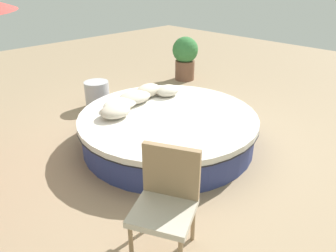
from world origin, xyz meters
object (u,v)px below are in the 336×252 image
(throw_pillow_1, at_px, (148,90))
(side_table, at_px, (97,95))
(throw_pillow_4, at_px, (115,111))
(patio_chair, at_px, (167,195))
(throw_pillow_0, at_px, (167,90))
(throw_pillow_2, at_px, (135,97))
(throw_pillow_3, at_px, (120,104))
(planter, at_px, (185,56))
(round_bed, at_px, (168,128))

(throw_pillow_1, bearing_deg, side_table, 100.51)
(throw_pillow_4, bearing_deg, patio_chair, -113.05)
(throw_pillow_0, relative_size, throw_pillow_2, 0.75)
(throw_pillow_3, height_order, planter, planter)
(throw_pillow_2, relative_size, throw_pillow_3, 1.02)
(throw_pillow_4, xyz_separation_m, side_table, (0.63, 1.46, -0.31))
(throw_pillow_0, height_order, throw_pillow_2, throw_pillow_2)
(throw_pillow_2, distance_m, planter, 2.78)
(throw_pillow_3, relative_size, side_table, 1.10)
(throw_pillow_4, xyz_separation_m, planter, (3.03, 1.45, -0.01))
(throw_pillow_1, bearing_deg, throw_pillow_4, -162.28)
(throw_pillow_3, height_order, throw_pillow_4, throw_pillow_4)
(round_bed, relative_size, throw_pillow_3, 4.71)
(throw_pillow_1, distance_m, patio_chair, 2.61)
(throw_pillow_4, height_order, patio_chair, patio_chair)
(throw_pillow_1, bearing_deg, throw_pillow_2, -172.97)
(throw_pillow_1, height_order, throw_pillow_2, throw_pillow_1)
(throw_pillow_0, distance_m, throw_pillow_4, 1.11)
(throw_pillow_0, bearing_deg, throw_pillow_4, -175.35)
(throw_pillow_0, distance_m, planter, 2.35)
(throw_pillow_2, xyz_separation_m, planter, (2.50, 1.22, -0.01))
(throw_pillow_1, distance_m, throw_pillow_2, 0.31)
(patio_chair, distance_m, planter, 4.99)
(throw_pillow_0, xyz_separation_m, side_table, (-0.48, 1.37, -0.31))
(patio_chair, bearing_deg, throw_pillow_0, -71.64)
(throw_pillow_4, distance_m, planter, 3.36)
(throw_pillow_0, height_order, side_table, throw_pillow_0)
(planter, xyz_separation_m, side_table, (-2.40, 0.01, -0.30))
(throw_pillow_3, bearing_deg, side_table, 72.70)
(throw_pillow_1, bearing_deg, planter, 28.39)
(throw_pillow_1, bearing_deg, throw_pillow_0, -34.55)
(throw_pillow_0, distance_m, patio_chair, 2.65)
(throw_pillow_1, xyz_separation_m, throw_pillow_4, (-0.85, -0.27, -0.02))
(throw_pillow_4, xyz_separation_m, patio_chair, (-0.76, -1.79, -0.00))
(round_bed, height_order, planter, planter)
(throw_pillow_4, bearing_deg, planter, 25.59)
(throw_pillow_1, xyz_separation_m, side_table, (-0.22, 1.19, -0.33))
(throw_pillow_0, relative_size, throw_pillow_3, 0.76)
(throw_pillow_2, xyz_separation_m, throw_pillow_3, (-0.30, -0.03, -0.01))
(throw_pillow_0, bearing_deg, throw_pillow_1, 145.45)
(throw_pillow_3, bearing_deg, throw_pillow_4, -139.66)
(planter, bearing_deg, throw_pillow_4, -154.41)
(throw_pillow_3, bearing_deg, round_bed, -61.76)
(throw_pillow_3, bearing_deg, planter, 24.12)
(throw_pillow_2, xyz_separation_m, side_table, (0.09, 1.22, -0.31))
(throw_pillow_4, relative_size, side_table, 0.90)
(side_table, bearing_deg, throw_pillow_0, -70.57)
(throw_pillow_1, relative_size, throw_pillow_4, 1.01)
(side_table, bearing_deg, planter, -0.14)
(throw_pillow_3, xyz_separation_m, throw_pillow_4, (-0.24, -0.20, 0.02))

